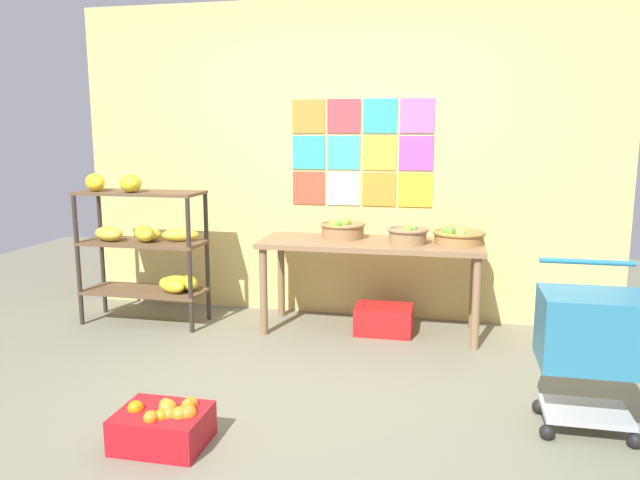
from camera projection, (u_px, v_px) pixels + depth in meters
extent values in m
plane|color=#71705A|center=(287.00, 397.00, 3.63)|extent=(9.49, 9.49, 0.00)
cube|color=#E0C26D|center=(341.00, 161.00, 5.11)|extent=(4.57, 0.06, 2.63)
cube|color=orange|center=(308.00, 116.00, 5.06)|extent=(0.28, 0.01, 0.28)
cube|color=#CA3B41|center=(344.00, 116.00, 5.00)|extent=(0.28, 0.01, 0.28)
cube|color=teal|center=(380.00, 116.00, 4.94)|extent=(0.28, 0.01, 0.28)
cube|color=#9B5BB9|center=(417.00, 116.00, 4.88)|extent=(0.28, 0.01, 0.28)
cube|color=teal|center=(309.00, 152.00, 5.12)|extent=(0.28, 0.01, 0.28)
cube|color=#3BAAAA|center=(344.00, 153.00, 5.05)|extent=(0.28, 0.01, 0.28)
cube|color=gold|center=(379.00, 153.00, 4.99)|extent=(0.28, 0.01, 0.28)
cube|color=purple|center=(416.00, 153.00, 4.93)|extent=(0.28, 0.01, 0.28)
cube|color=#C74931|center=(309.00, 188.00, 5.17)|extent=(0.28, 0.01, 0.28)
cube|color=silver|center=(343.00, 189.00, 5.11)|extent=(0.28, 0.01, 0.28)
cube|color=orange|center=(379.00, 189.00, 5.04)|extent=(0.28, 0.01, 0.28)
cube|color=yellow|center=(415.00, 190.00, 4.98)|extent=(0.28, 0.01, 0.28)
cylinder|color=#322921|center=(78.00, 259.00, 4.91)|extent=(0.04, 0.04, 1.09)
cylinder|color=#322921|center=(190.00, 265.00, 4.71)|extent=(0.04, 0.04, 1.09)
cylinder|color=#322921|center=(102.00, 251.00, 5.25)|extent=(0.04, 0.04, 1.09)
cylinder|color=#322921|center=(207.00, 256.00, 5.05)|extent=(0.04, 0.04, 1.09)
cube|color=brown|center=(145.00, 291.00, 5.03)|extent=(1.00, 0.38, 0.03)
ellipsoid|color=yellow|center=(189.00, 283.00, 5.00)|extent=(0.26, 0.29, 0.12)
ellipsoid|color=yellow|center=(172.00, 285.00, 4.92)|extent=(0.31, 0.24, 0.13)
ellipsoid|color=yellow|center=(176.00, 283.00, 5.00)|extent=(0.31, 0.27, 0.12)
cube|color=brown|center=(143.00, 243.00, 4.96)|extent=(1.00, 0.38, 0.02)
ellipsoid|color=gold|center=(144.00, 234.00, 4.92)|extent=(0.29, 0.29, 0.13)
ellipsoid|color=yellow|center=(180.00, 235.00, 4.94)|extent=(0.32, 0.20, 0.10)
ellipsoid|color=gold|center=(109.00, 234.00, 4.95)|extent=(0.33, 0.26, 0.12)
ellipsoid|color=gold|center=(148.00, 235.00, 4.93)|extent=(0.23, 0.19, 0.11)
cube|color=brown|center=(140.00, 193.00, 4.89)|extent=(1.00, 0.38, 0.02)
ellipsoid|color=yellow|center=(95.00, 182.00, 4.88)|extent=(0.29, 0.28, 0.14)
ellipsoid|color=yellow|center=(131.00, 183.00, 4.78)|extent=(0.25, 0.27, 0.14)
cube|color=olive|center=(371.00, 244.00, 4.71)|extent=(1.71, 0.62, 0.04)
cylinder|color=olive|center=(264.00, 292.00, 4.70)|extent=(0.06, 0.06, 0.68)
cylinder|color=olive|center=(476.00, 304.00, 4.37)|extent=(0.06, 0.06, 0.68)
cylinder|color=olive|center=(281.00, 277.00, 5.18)|extent=(0.06, 0.06, 0.68)
cylinder|color=#816546|center=(474.00, 287.00, 4.85)|extent=(0.06, 0.06, 0.68)
cylinder|color=olive|center=(343.00, 231.00, 4.86)|extent=(0.34, 0.34, 0.11)
torus|color=olive|center=(343.00, 224.00, 4.85)|extent=(0.36, 0.36, 0.03)
sphere|color=#75B83A|center=(343.00, 223.00, 4.85)|extent=(0.08, 0.08, 0.08)
sphere|color=#72BE43|center=(335.00, 222.00, 4.85)|extent=(0.08, 0.08, 0.08)
sphere|color=#79B933|center=(345.00, 222.00, 4.85)|extent=(0.09, 0.09, 0.09)
sphere|color=#70B040|center=(339.00, 222.00, 4.88)|extent=(0.07, 0.07, 0.07)
sphere|color=#73BD34|center=(335.00, 224.00, 4.76)|extent=(0.09, 0.09, 0.09)
sphere|color=#67AF42|center=(342.00, 224.00, 4.85)|extent=(0.07, 0.07, 0.07)
cylinder|color=olive|center=(459.00, 238.00, 4.62)|extent=(0.37, 0.37, 0.08)
torus|color=#A27637|center=(459.00, 233.00, 4.61)|extent=(0.40, 0.40, 0.03)
sphere|color=#67B438|center=(449.00, 231.00, 4.58)|extent=(0.09, 0.09, 0.09)
sphere|color=#7EBB48|center=(461.00, 234.00, 4.49)|extent=(0.08, 0.08, 0.08)
sphere|color=#6EBE4A|center=(448.00, 230.00, 4.63)|extent=(0.08, 0.08, 0.08)
cylinder|color=olive|center=(408.00, 237.00, 4.61)|extent=(0.28, 0.28, 0.10)
torus|color=#8B6A4B|center=(408.00, 230.00, 4.60)|extent=(0.31, 0.31, 0.03)
sphere|color=#7EC544|center=(413.00, 228.00, 4.61)|extent=(0.05, 0.05, 0.05)
sphere|color=#73C830|center=(408.00, 228.00, 4.65)|extent=(0.06, 0.06, 0.06)
sphere|color=#70CC32|center=(414.00, 228.00, 4.63)|extent=(0.05, 0.05, 0.05)
sphere|color=#7FCB35|center=(406.00, 228.00, 4.63)|extent=(0.05, 0.05, 0.05)
sphere|color=#78C137|center=(407.00, 229.00, 4.59)|extent=(0.04, 0.04, 0.04)
sphere|color=#72C737|center=(409.00, 229.00, 4.59)|extent=(0.05, 0.05, 0.05)
cube|color=red|center=(384.00, 319.00, 4.77)|extent=(0.44, 0.31, 0.22)
cube|color=#AB151E|center=(163.00, 428.00, 3.06)|extent=(0.44, 0.35, 0.18)
sphere|color=orange|center=(180.00, 415.00, 3.00)|extent=(0.09, 0.09, 0.09)
sphere|color=orange|center=(191.00, 404.00, 3.11)|extent=(0.08, 0.08, 0.08)
sphere|color=orange|center=(136.00, 409.00, 3.06)|extent=(0.08, 0.08, 0.08)
sphere|color=orange|center=(151.00, 418.00, 2.95)|extent=(0.07, 0.07, 0.07)
sphere|color=orange|center=(168.00, 409.00, 3.07)|extent=(0.09, 0.09, 0.09)
sphere|color=orange|center=(188.00, 411.00, 3.03)|extent=(0.08, 0.08, 0.08)
sphere|color=orange|center=(169.00, 415.00, 3.00)|extent=(0.08, 0.08, 0.08)
sphere|color=orange|center=(188.00, 414.00, 3.01)|extent=(0.09, 0.09, 0.09)
sphere|color=orange|center=(166.00, 405.00, 3.10)|extent=(0.07, 0.07, 0.07)
sphere|color=orange|center=(188.00, 406.00, 3.09)|extent=(0.07, 0.07, 0.07)
sphere|color=orange|center=(161.00, 417.00, 2.98)|extent=(0.08, 0.08, 0.08)
sphere|color=black|center=(547.00, 432.00, 3.12)|extent=(0.08, 0.08, 0.08)
sphere|color=black|center=(635.00, 440.00, 3.04)|extent=(0.08, 0.08, 0.08)
sphere|color=black|center=(539.00, 407.00, 3.41)|extent=(0.08, 0.08, 0.08)
sphere|color=black|center=(619.00, 414.00, 3.33)|extent=(0.08, 0.08, 0.08)
cube|color=#A5A8AD|center=(585.00, 412.00, 3.22)|extent=(0.44, 0.32, 0.03)
cube|color=teal|center=(592.00, 330.00, 3.14)|extent=(0.52, 0.40, 0.38)
cylinder|color=teal|center=(587.00, 262.00, 3.30)|extent=(0.49, 0.03, 0.03)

